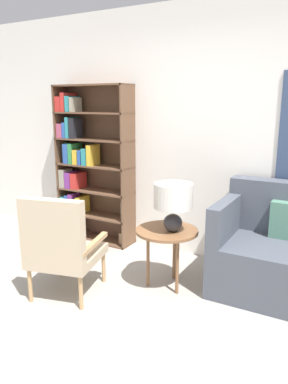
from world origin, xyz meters
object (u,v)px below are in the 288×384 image
(bookshelf, at_px, (86,167))
(table_lamp, at_px, (173,200))
(armchair, at_px, (60,244))
(side_table, at_px, (167,235))

(bookshelf, relative_size, table_lamp, 4.28)
(bookshelf, height_order, armchair, bookshelf)
(bookshelf, distance_m, armchair, 1.58)
(side_table, distance_m, table_lamp, 0.35)
(bookshelf, xyz_separation_m, table_lamp, (1.50, -0.69, -0.07))
(side_table, relative_size, table_lamp, 1.30)
(bookshelf, relative_size, side_table, 3.29)
(bookshelf, distance_m, side_table, 1.65)
(table_lamp, bearing_deg, side_table, 168.87)
(side_table, bearing_deg, bookshelf, 154.64)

